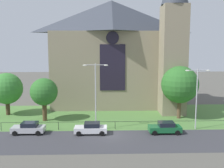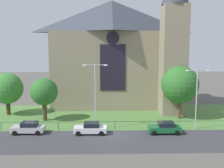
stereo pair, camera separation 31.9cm
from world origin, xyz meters
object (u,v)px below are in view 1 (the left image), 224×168
object	(u,v)px
streetlamp_near	(96,89)
parked_car_silver	(29,128)
parked_car_white	(91,128)
tree_right_near	(180,85)
streetlamp_far	(197,91)
church_building	(116,52)
tree_left_far	(7,89)
parked_car_green	(165,128)
tree_left_near	(44,92)

from	to	relation	value
streetlamp_near	parked_car_silver	distance (m)	10.11
parked_car_white	tree_right_near	bearing A→B (deg)	-151.46
streetlamp_far	church_building	bearing A→B (deg)	122.51
parked_car_silver	parked_car_white	world-z (taller)	same
tree_left_far	parked_car_green	size ratio (longest dim) A/B	1.67
parked_car_green	parked_car_silver	bearing A→B (deg)	-1.21
tree_left_far	tree_left_near	bearing A→B (deg)	-28.92
tree_left_near	tree_left_far	xyz separation A→B (m)	(-6.94, 3.84, -0.03)
church_building	streetlamp_far	world-z (taller)	church_building
tree_left_near	streetlamp_far	distance (m)	22.27
church_building	tree_left_near	world-z (taller)	church_building
tree_right_near	streetlamp_near	size ratio (longest dim) A/B	0.92
tree_left_far	parked_car_white	bearing A→B (deg)	-36.04
tree_left_near	parked_car_green	world-z (taller)	tree_left_near
tree_left_far	streetlamp_far	size ratio (longest dim) A/B	0.84
church_building	parked_car_white	xyz separation A→B (m)	(-4.00, -17.86, -9.53)
tree_left_near	parked_car_white	world-z (taller)	tree_left_near
tree_left_near	tree_right_near	size ratio (longest dim) A/B	0.79
tree_left_far	tree_right_near	world-z (taller)	tree_right_near
streetlamp_far	parked_car_silver	size ratio (longest dim) A/B	1.98
streetlamp_near	church_building	bearing A→B (deg)	78.09
parked_car_silver	parked_car_green	world-z (taller)	same
tree_left_far	parked_car_white	xyz separation A→B (m)	(14.34, -10.44, -3.67)
parked_car_white	parked_car_green	world-z (taller)	same
parked_car_silver	parked_car_green	distance (m)	17.82
tree_left_near	streetlamp_near	bearing A→B (deg)	-31.67
tree_left_far	parked_car_silver	bearing A→B (deg)	-58.33
streetlamp_near	parked_car_white	world-z (taller)	streetlamp_near
streetlamp_near	parked_car_silver	size ratio (longest dim) A/B	2.15
tree_left_far	parked_car_green	bearing A→B (deg)	-23.55
tree_right_near	tree_left_far	bearing A→B (deg)	173.73
parked_car_silver	church_building	bearing A→B (deg)	-124.33
streetlamp_far	streetlamp_near	bearing A→B (deg)	180.00
parked_car_white	parked_car_green	size ratio (longest dim) A/B	1.00
church_building	parked_car_green	distance (m)	21.05
tree_left_near	parked_car_silver	world-z (taller)	tree_left_near
tree_left_near	tree_left_far	world-z (taller)	tree_left_far
church_building	tree_right_near	world-z (taller)	church_building
tree_left_far	parked_car_white	world-z (taller)	tree_left_far
tree_left_near	parked_car_white	bearing A→B (deg)	-41.74
tree_right_near	church_building	bearing A→B (deg)	132.48
tree_left_near	streetlamp_near	world-z (taller)	streetlamp_near
tree_left_far	tree_right_near	xyz separation A→B (m)	(27.95, -3.07, 0.96)
tree_left_far	streetlamp_near	size ratio (longest dim) A/B	0.77
tree_left_far	parked_car_silver	xyz separation A→B (m)	(6.21, -10.06, -3.67)
streetlamp_far	parked_car_white	xyz separation A→B (m)	(-14.31, -1.68, -4.55)
church_building	parked_car_silver	distance (m)	23.32
tree_right_near	streetlamp_far	xyz separation A→B (m)	(0.70, -5.69, -0.09)
tree_left_near	parked_car_green	xyz separation A→B (m)	(17.08, -6.63, -3.70)
tree_right_near	parked_car_green	bearing A→B (deg)	-117.95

